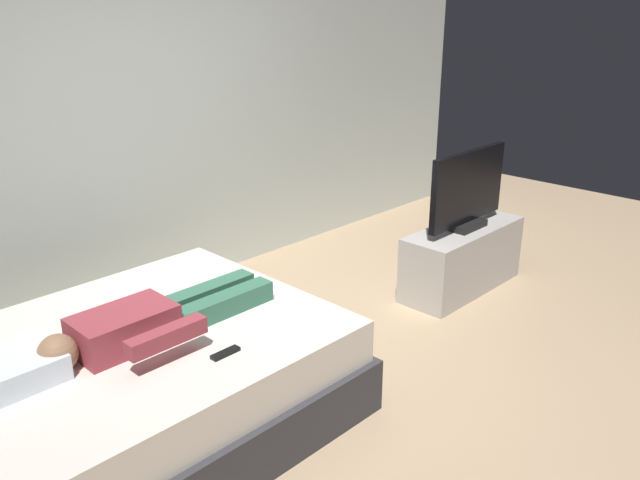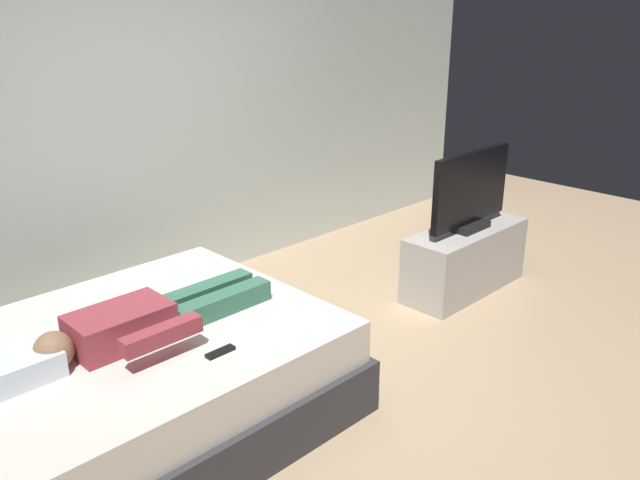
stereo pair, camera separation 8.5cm
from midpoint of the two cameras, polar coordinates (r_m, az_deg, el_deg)
The scene contains 7 objects.
ground_plane at distance 3.88m, azimuth 3.95°, elevation -12.76°, with size 10.00×10.00×0.00m, color tan.
back_wall at distance 5.11m, azimuth -10.21°, elevation 11.97°, with size 6.40×0.10×2.80m, color silver.
bed at distance 3.57m, azimuth -14.87°, elevation -11.66°, with size 1.95×1.61×0.54m.
person at distance 3.35m, azimuth -14.30°, elevation -6.85°, with size 1.26×0.46×0.18m.
remote at distance 3.15m, azimuth -7.95°, elevation -9.69°, with size 0.15×0.04×0.02m, color black.
tv_stand at distance 5.10m, azimuth 13.05°, elevation -1.68°, with size 1.10×0.40×0.50m, color #B7B2AD.
tv at distance 4.93m, azimuth 13.54°, elevation 4.10°, with size 0.88×0.20×0.59m.
Camera 2 is at (-2.43, -2.16, 2.12)m, focal length 36.53 mm.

